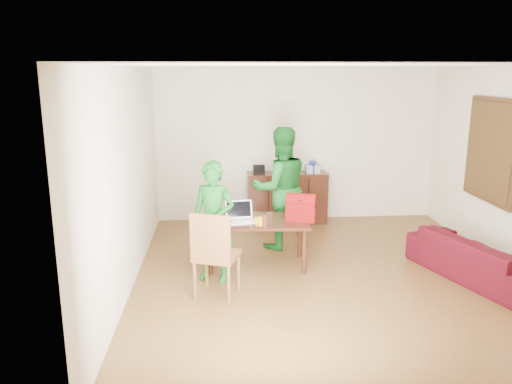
{
  "coord_description": "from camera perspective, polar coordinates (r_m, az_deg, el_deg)",
  "views": [
    {
      "loc": [
        -1.37,
        -6.04,
        2.64
      ],
      "look_at": [
        -0.88,
        0.69,
        1.0
      ],
      "focal_mm": 35.0,
      "sensor_mm": 36.0,
      "label": 1
    }
  ],
  "objects": [
    {
      "name": "laptop",
      "position": [
        6.74,
        -1.73,
        -3.05
      ],
      "size": [
        0.4,
        0.3,
        0.26
      ],
      "rotation": [
        0.0,
        0.0,
        0.13
      ],
      "color": "white",
      "rests_on": "table"
    },
    {
      "name": "person_far",
      "position": [
        7.51,
        2.82,
        0.42
      ],
      "size": [
        1.02,
        0.87,
        1.85
      ],
      "primitive_type": "imported",
      "rotation": [
        0.0,
        0.0,
        3.34
      ],
      "color": "#13581B",
      "rests_on": "ground"
    },
    {
      "name": "room",
      "position": [
        6.47,
        8.28,
        1.59
      ],
      "size": [
        5.2,
        5.7,
        2.9
      ],
      "color": "#442511",
      "rests_on": "ground"
    },
    {
      "name": "person_near",
      "position": [
        6.35,
        -4.9,
        -3.44
      ],
      "size": [
        0.67,
        0.57,
        1.56
      ],
      "primitive_type": "imported",
      "rotation": [
        0.0,
        0.0,
        -0.4
      ],
      "color": "#145C1A",
      "rests_on": "ground"
    },
    {
      "name": "bananas",
      "position": [
        6.53,
        0.32,
        -3.77
      ],
      "size": [
        0.17,
        0.14,
        0.05
      ],
      "primitive_type": null,
      "rotation": [
        0.0,
        0.0,
        0.4
      ],
      "color": "gold",
      "rests_on": "table"
    },
    {
      "name": "bottle",
      "position": [
        6.5,
        1.01,
        -3.2
      ],
      "size": [
        0.07,
        0.07,
        0.2
      ],
      "primitive_type": "cylinder",
      "rotation": [
        0.0,
        0.0,
        -0.05
      ],
      "color": "#521F12",
      "rests_on": "table"
    },
    {
      "name": "sofa",
      "position": [
        7.14,
        24.04,
        -6.92
      ],
      "size": [
        1.34,
        2.05,
        0.56
      ],
      "primitive_type": "imported",
      "rotation": [
        0.0,
        0.0,
        1.91
      ],
      "color": "#3B0807",
      "rests_on": "ground"
    },
    {
      "name": "chair",
      "position": [
        6.07,
        -4.53,
        -8.97
      ],
      "size": [
        0.61,
        0.6,
        1.07
      ],
      "rotation": [
        0.0,
        0.0,
        -0.33
      ],
      "color": "brown",
      "rests_on": "ground"
    },
    {
      "name": "red_bag",
      "position": [
        6.82,
        5.18,
        -2.04
      ],
      "size": [
        0.45,
        0.34,
        0.29
      ],
      "primitive_type": "cube",
      "rotation": [
        0.0,
        0.0,
        -0.31
      ],
      "color": "#70070A",
      "rests_on": "table"
    },
    {
      "name": "table",
      "position": [
        6.87,
        0.12,
        -3.8
      ],
      "size": [
        1.46,
        0.88,
        0.66
      ],
      "rotation": [
        0.0,
        0.0,
        -0.07
      ],
      "color": "black",
      "rests_on": "ground"
    }
  ]
}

